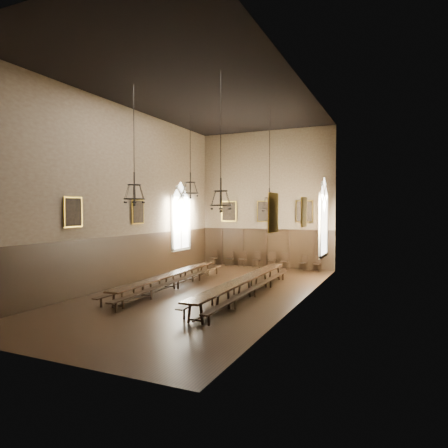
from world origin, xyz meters
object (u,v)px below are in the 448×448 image
Objects in this scene: bench_left_outer at (160,282)px; chair_6 at (303,266)px; bench_right_inner at (234,288)px; chair_2 at (242,262)px; table_left at (170,281)px; chair_5 at (284,264)px; chair_4 at (272,264)px; chandelier_back_right at (269,201)px; chair_3 at (257,263)px; chandelier_front_right at (221,196)px; bench_left_inner at (178,283)px; chair_0 at (214,260)px; chair_7 at (317,267)px; bench_right_outer at (255,291)px; table_right at (244,287)px; chair_1 at (230,261)px; chandelier_back_left at (190,188)px.

bench_left_outer is 10.17× the size of chair_6.
chair_2 reaches higher than bench_right_inner.
chair_5 is (3.32, 8.37, -0.05)m from table_left.
chandelier_back_right is (1.61, -5.61, 3.93)m from chair_4.
chair_3 is 0.20× the size of chandelier_front_right.
chair_5 is at bearing 70.71° from bench_left_inner.
chair_0 is at bearing -178.86° from chair_2.
chair_5 is at bearing 64.84° from bench_left_outer.
bench_left_inner is at bearing -115.40° from chair_7.
chair_5 reaches higher than bench_right_outer.
chandelier_back_right is (3.67, -5.60, 3.93)m from chair_2.
chair_2 reaches higher than bench_left_inner.
chandelier_back_right is (-1.32, -5.51, 3.95)m from chair_7.
table_right is 4.67m from chandelier_front_right.
table_left is 10.05× the size of chair_6.
chandelier_back_right reaches higher than chair_6.
bench_left_outer is 9.87m from chair_6.
table_right is at bearing -90.09° from chair_4.
chair_7 is 0.18× the size of chandelier_front_right.
chair_5 is (5.00, 0.01, 0.01)m from chair_0.
chandelier_front_right reaches higher than chair_2.
chair_1 reaches higher than bench_left_inner.
bench_right_outer is (1.04, -0.14, 0.01)m from bench_right_inner.
table_right is at bearing -32.51° from chandelier_back_left.
bench_right_inner is 1.05m from bench_right_outer.
chair_3 is 3.94m from chair_7.
chandelier_back_right is at bearing -30.69° from chair_0.
bench_left_outer is 6.75m from chandelier_back_right.
chandelier_back_left is at bearing 145.24° from bench_right_inner.
bench_right_outer is 9.80× the size of chair_3.
bench_left_outer is at bearing -97.84° from chair_2.
chandelier_front_right is (-0.59, -11.13, 4.04)m from chair_6.
chair_7 reaches higher than bench_left_outer.
bench_right_inner is 9.36× the size of chair_3.
chair_6 is 11.85m from chandelier_front_right.
chair_5 reaches higher than bench_left_inner.
bench_right_outer is (5.00, -0.14, 0.02)m from bench_left_outer.
bench_right_outer is at bearing -29.58° from chandelier_back_left.
table_left is 3.91m from table_right.
bench_left_inner is 8.37m from chair_1.
chair_0 is (-5.03, 8.35, 0.03)m from bench_right_inner.
chandelier_front_right is (3.51, -2.75, 4.02)m from bench_left_inner.
chair_3 is (1.04, -0.05, 0.00)m from chair_2.
bench_left_inner is 8.37m from chair_2.
bench_left_inner is at bearing 176.53° from table_right.
chandelier_front_right is at bearing -91.63° from chandelier_back_right.
chair_0 is at bearing -160.32° from chair_6.
bench_right_outer is at bearing -82.58° from chair_5.
chair_2 is at bearing -160.94° from chair_6.
chair_3 is at bearing 173.50° from chair_4.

